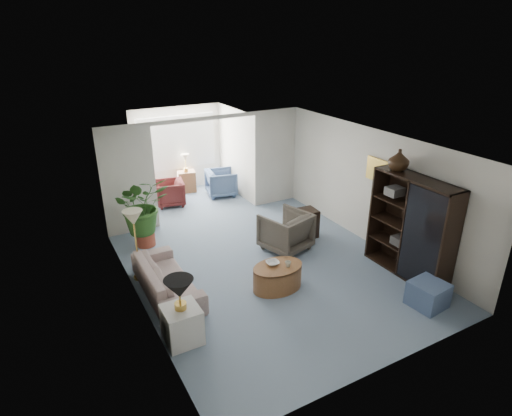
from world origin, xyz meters
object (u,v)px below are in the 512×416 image
table_lamp (179,288)px  floor_lamp (133,218)px  framed_picture (378,170)px  coffee_table (278,277)px  sunroom_chair_blue (221,183)px  sunroom_table (187,181)px  ottoman (428,294)px  coffee_cup (288,264)px  end_table (182,325)px  sunroom_chair_maroon (170,193)px  sofa (167,278)px  side_table_dark (305,223)px  entertainment_cabinet (411,227)px  cabinet_urn (399,160)px  wingback_chair (286,231)px  coffee_bowl (273,263)px  plant_pot (146,238)px

table_lamp → floor_lamp: size_ratio=1.22×
floor_lamp → framed_picture: bearing=-12.5°
framed_picture → coffee_table: size_ratio=0.53×
sunroom_chair_blue → sunroom_table: bearing=56.5°
sunroom_table → ottoman: bearing=-77.2°
framed_picture → coffee_cup: 2.85m
end_table → sunroom_chair_blue: size_ratio=0.73×
ottoman → sunroom_chair_maroon: size_ratio=0.74×
sofa → side_table_dark: 3.48m
sofa → end_table: bearing=171.5°
floor_lamp → sunroom_chair_blue: floor_lamp is taller
floor_lamp → entertainment_cabinet: 5.09m
cabinet_urn → sunroom_table: 6.39m
ottoman → floor_lamp: bearing=141.5°
ottoman → table_lamp: bearing=163.6°
entertainment_cabinet → ottoman: size_ratio=3.54×
side_table_dark → entertainment_cabinet: size_ratio=0.33×
side_table_dark → sunroom_chair_maroon: sunroom_chair_maroon is taller
coffee_table → wingback_chair: wingback_chair is taller
table_lamp → framed_picture: bearing=12.1°
coffee_bowl → cabinet_urn: size_ratio=0.59×
coffee_cup → ottoman: size_ratio=0.20×
coffee_table → side_table_dark: 2.20m
coffee_table → coffee_bowl: (-0.05, 0.10, 0.25)m
coffee_cup → plant_pot: coffee_cup is taller
end_table → sofa: bearing=81.6°
wingback_chair → entertainment_cabinet: 2.50m
framed_picture → sunroom_chair_blue: framed_picture is taller
wingback_chair → sunroom_chair_maroon: (-1.36, 3.57, -0.08)m
coffee_table → coffee_bowl: size_ratio=4.01×
sofa → sunroom_table: size_ratio=3.29×
plant_pot → sunroom_table: (1.95, 2.71, 0.14)m
coffee_bowl → sunroom_chair_maroon: bearing=94.7°
coffee_bowl → side_table_dark: 2.17m
table_lamp → side_table_dark: 4.18m
entertainment_cabinet → plant_pot: bearing=139.1°
entertainment_cabinet → sunroom_table: (-2.12, 6.24, -0.67)m
coffee_cup → wingback_chair: size_ratio=0.12×
end_table → sunroom_chair_blue: 6.10m
plant_pot → coffee_cup: bearing=-58.3°
coffee_cup → plant_pot: size_ratio=0.27×
wingback_chair → sunroom_chair_blue: size_ratio=1.15×
floor_lamp → coffee_table: size_ratio=0.38×
entertainment_cabinet → coffee_cup: bearing=164.4°
table_lamp → floor_lamp: floor_lamp is taller
coffee_table → wingback_chair: bearing=52.1°
sunroom_chair_maroon → entertainment_cabinet: bearing=39.1°
wingback_chair → side_table_dark: (0.70, 0.30, -0.10)m
framed_picture → ottoman: framed_picture is taller
table_lamp → sunroom_chair_blue: (3.06, 5.28, -0.57)m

